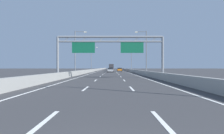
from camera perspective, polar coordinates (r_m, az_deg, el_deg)
ground_plane at (r=102.06m, az=-0.14°, el=-0.99°), size 260.00×260.00×0.00m
lane_dash_left_0 at (r=6.15m, az=-20.45°, el=-15.79°), size 0.16×3.00×0.01m
lane_dash_left_1 at (r=14.79m, az=-8.08°, el=-6.53°), size 0.16×3.00×0.01m
lane_dash_left_2 at (r=23.70m, az=-5.01°, el=-4.09°), size 0.16×3.00×0.01m
lane_dash_left_3 at (r=32.66m, az=-3.63°, el=-2.98°), size 0.16×3.00×0.01m
lane_dash_left_4 at (r=41.63m, az=-2.84°, el=-2.34°), size 0.16×3.00×0.01m
lane_dash_left_5 at (r=50.62m, az=-2.33°, el=-1.94°), size 0.16×3.00×0.01m
lane_dash_left_6 at (r=59.61m, az=-1.98°, el=-1.65°), size 0.16×3.00×0.01m
lane_dash_left_7 at (r=68.60m, az=-1.72°, el=-1.44°), size 0.16×3.00×0.01m
lane_dash_left_8 at (r=77.59m, az=-1.52°, el=-1.28°), size 0.16×3.00×0.01m
lane_dash_left_9 at (r=86.59m, az=-1.36°, el=-1.15°), size 0.16×3.00×0.01m
lane_dash_left_10 at (r=95.59m, az=-1.23°, el=-1.05°), size 0.16×3.00×0.01m
lane_dash_left_11 at (r=104.58m, az=-1.12°, el=-0.96°), size 0.16×3.00×0.01m
lane_dash_left_12 at (r=113.58m, az=-1.03°, el=-0.89°), size 0.16×3.00×0.01m
lane_dash_left_13 at (r=122.58m, az=-0.95°, el=-0.83°), size 0.16×3.00×0.01m
lane_dash_left_14 at (r=131.58m, az=-0.89°, el=-0.77°), size 0.16×3.00×0.01m
lane_dash_left_15 at (r=140.57m, az=-0.83°, el=-0.73°), size 0.16×3.00×0.01m
lane_dash_left_16 at (r=149.57m, az=-0.78°, el=-0.68°), size 0.16×3.00×0.01m
lane_dash_left_17 at (r=158.57m, az=-0.73°, el=-0.65°), size 0.16×3.00×0.01m
lane_dash_right_0 at (r=5.99m, az=15.43°, el=-16.22°), size 0.16×3.00×0.01m
lane_dash_right_1 at (r=14.72m, az=6.02°, el=-6.56°), size 0.16×3.00×0.01m
lane_dash_right_2 at (r=23.66m, az=3.73°, el=-4.09°), size 0.16×3.00×0.01m
lane_dash_right_3 at (r=32.63m, az=2.71°, el=-2.98°), size 0.16×3.00×0.01m
lane_dash_right_4 at (r=41.61m, az=2.12°, el=-2.35°), size 0.16×3.00×0.01m
lane_dash_right_5 at (r=50.60m, az=1.75°, el=-1.94°), size 0.16×3.00×0.01m
lane_dash_right_6 at (r=59.59m, az=1.49°, el=-1.65°), size 0.16×3.00×0.01m
lane_dash_right_7 at (r=68.59m, az=1.29°, el=-1.44°), size 0.16×3.00×0.01m
lane_dash_right_8 at (r=77.58m, az=1.14°, el=-1.28°), size 0.16×3.00×0.01m
lane_dash_right_9 at (r=86.58m, az=1.03°, el=-1.15°), size 0.16×3.00×0.01m
lane_dash_right_10 at (r=95.58m, az=0.93°, el=-1.05°), size 0.16×3.00×0.01m
lane_dash_right_11 at (r=104.57m, az=0.85°, el=-0.96°), size 0.16×3.00×0.01m
lane_dash_right_12 at (r=113.57m, az=0.79°, el=-0.89°), size 0.16×3.00×0.01m
lane_dash_right_13 at (r=122.57m, az=0.73°, el=-0.83°), size 0.16×3.00×0.01m
lane_dash_right_14 at (r=131.57m, az=0.68°, el=-0.77°), size 0.16×3.00×0.01m
lane_dash_right_15 at (r=140.57m, az=0.64°, el=-0.73°), size 0.16×3.00×0.01m
lane_dash_right_16 at (r=149.57m, az=0.60°, el=-0.68°), size 0.16×3.00×0.01m
lane_dash_right_17 at (r=158.57m, az=0.57°, el=-0.65°), size 0.16×3.00×0.01m
edge_line_left at (r=90.23m, az=-3.49°, el=-1.11°), size 0.16×176.00×0.01m
edge_line_right at (r=90.20m, az=3.18°, el=-1.11°), size 0.16×176.00×0.01m
barrier_left at (r=112.28m, az=-3.65°, el=-0.66°), size 0.45×220.00×0.95m
barrier_right at (r=112.25m, az=3.40°, el=-0.66°), size 0.45×220.00×0.95m
sign_gantry at (r=27.99m, az=-0.72°, el=6.37°), size 16.01×0.36×6.36m
streetlamp_left_mid at (r=41.19m, az=-10.86°, el=5.14°), size 2.58×0.28×9.50m
streetlamp_right_mid at (r=41.09m, az=10.14°, el=5.15°), size 2.58×0.28×9.50m
streetlamp_left_far at (r=72.01m, az=-6.16°, el=2.92°), size 2.58×0.28×9.50m
streetlamp_right_far at (r=71.96m, az=5.76°, el=2.92°), size 2.58×0.28×9.50m
blue_car at (r=127.00m, az=-0.02°, el=-0.47°), size 1.85×4.17×1.45m
white_car at (r=70.84m, az=-0.24°, el=-0.81°), size 1.74×4.67×1.41m
silver_car at (r=61.15m, az=-0.44°, el=-0.92°), size 1.87×4.65×1.46m
red_car at (r=82.45m, az=-0.16°, el=-0.66°), size 1.76×4.17×1.55m
orange_car at (r=75.74m, az=2.36°, el=-0.76°), size 1.78×4.28×1.44m
box_truck at (r=99.44m, az=-0.20°, el=-0.00°), size 2.45×8.83×3.28m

